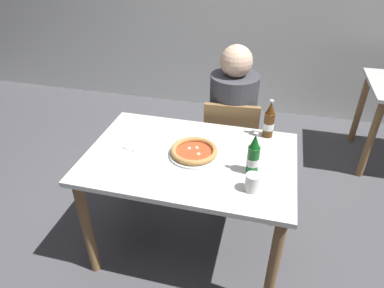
# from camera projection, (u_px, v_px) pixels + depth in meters

# --- Properties ---
(ground_plane) EXTENTS (8.00, 8.00, 0.00)m
(ground_plane) POSITION_uv_depth(u_px,v_px,m) (190.00, 244.00, 2.39)
(ground_plane) COLOR #4C4C51
(dining_table_main) EXTENTS (1.20, 0.80, 0.75)m
(dining_table_main) POSITION_uv_depth(u_px,v_px,m) (190.00, 172.00, 2.04)
(dining_table_main) COLOR silver
(dining_table_main) RESTS_ON ground_plane
(chair_behind_table) EXTENTS (0.43, 0.43, 0.85)m
(chair_behind_table) POSITION_uv_depth(u_px,v_px,m) (230.00, 143.00, 2.58)
(chair_behind_table) COLOR olive
(chair_behind_table) RESTS_ON ground_plane
(diner_seated) EXTENTS (0.34, 0.34, 1.21)m
(diner_seated) POSITION_uv_depth(u_px,v_px,m) (231.00, 128.00, 2.57)
(diner_seated) COLOR #2D3342
(diner_seated) RESTS_ON ground_plane
(pizza_margherita_near) EXTENTS (0.29, 0.29, 0.04)m
(pizza_margherita_near) POSITION_uv_depth(u_px,v_px,m) (194.00, 152.00, 1.98)
(pizza_margherita_near) COLOR white
(pizza_margherita_near) RESTS_ON dining_table_main
(beer_bottle_left) EXTENTS (0.07, 0.07, 0.25)m
(beer_bottle_left) POSITION_uv_depth(u_px,v_px,m) (253.00, 156.00, 1.79)
(beer_bottle_left) COLOR #14591E
(beer_bottle_left) RESTS_ON dining_table_main
(beer_bottle_center) EXTENTS (0.07, 0.07, 0.25)m
(beer_bottle_center) POSITION_uv_depth(u_px,v_px,m) (269.00, 121.00, 2.10)
(beer_bottle_center) COLOR #512D0F
(beer_bottle_center) RESTS_ON dining_table_main
(napkin_with_cutlery) EXTENTS (0.23, 0.23, 0.01)m
(napkin_with_cutlery) POSITION_uv_depth(u_px,v_px,m) (138.00, 143.00, 2.09)
(napkin_with_cutlery) COLOR white
(napkin_with_cutlery) RESTS_ON dining_table_main
(paper_cup) EXTENTS (0.07, 0.07, 0.09)m
(paper_cup) POSITION_uv_depth(u_px,v_px,m) (252.00, 183.00, 1.70)
(paper_cup) COLOR white
(paper_cup) RESTS_ON dining_table_main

